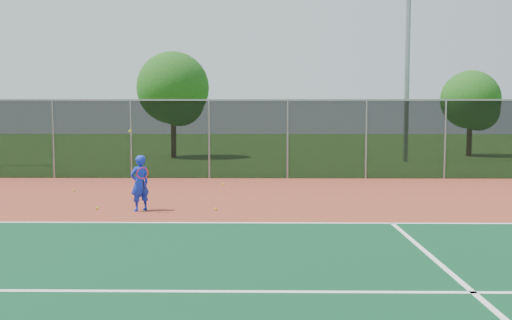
# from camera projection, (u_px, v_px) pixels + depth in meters

# --- Properties ---
(ground) EXTENTS (120.00, 120.00, 0.00)m
(ground) POSITION_uv_depth(u_px,v_px,m) (316.00, 258.00, 9.93)
(ground) COLOR #2A5919
(ground) RESTS_ON ground
(court_apron) EXTENTS (30.00, 20.00, 0.02)m
(court_apron) POSITION_uv_depth(u_px,v_px,m) (307.00, 233.00, 11.92)
(court_apron) COLOR #963A26
(court_apron) RESTS_ON ground
(court_lines) EXTENTS (22.10, 13.05, 0.00)m
(court_lines) POSITION_uv_depth(u_px,v_px,m) (470.00, 290.00, 8.02)
(court_lines) COLOR white
(court_lines) RESTS_ON court_apron
(fence_back) EXTENTS (30.00, 0.06, 3.03)m
(fence_back) POSITION_uv_depth(u_px,v_px,m) (287.00, 138.00, 21.76)
(fence_back) COLOR black
(fence_back) RESTS_ON court_apron
(tennis_player) EXTENTS (0.61, 0.72, 2.08)m
(tennis_player) POSITION_uv_depth(u_px,v_px,m) (140.00, 183.00, 14.53)
(tennis_player) COLOR #172FDA
(tennis_player) RESTS_ON court_apron
(practice_ball_0) EXTENTS (0.07, 0.07, 0.07)m
(practice_ball_0) POSITION_uv_depth(u_px,v_px,m) (223.00, 184.00, 19.76)
(practice_ball_0) COLOR #B7D518
(practice_ball_0) RESTS_ON court_apron
(practice_ball_1) EXTENTS (0.07, 0.07, 0.07)m
(practice_ball_1) POSITION_uv_depth(u_px,v_px,m) (74.00, 190.00, 18.24)
(practice_ball_1) COLOR #B7D518
(practice_ball_1) RESTS_ON court_apron
(practice_ball_2) EXTENTS (0.07, 0.07, 0.07)m
(practice_ball_2) POSITION_uv_depth(u_px,v_px,m) (97.00, 208.00, 14.79)
(practice_ball_2) COLOR #B7D518
(practice_ball_2) RESTS_ON court_apron
(practice_ball_5) EXTENTS (0.07, 0.07, 0.07)m
(practice_ball_5) POSITION_uv_depth(u_px,v_px,m) (216.00, 209.00, 14.68)
(practice_ball_5) COLOR #B7D518
(practice_ball_5) RESTS_ON court_apron
(floodlight_n) EXTENTS (0.90, 0.40, 12.09)m
(floodlight_n) POSITION_uv_depth(u_px,v_px,m) (408.00, 29.00, 29.02)
(floodlight_n) COLOR gray
(floodlight_n) RESTS_ON ground
(tree_back_left) EXTENTS (4.08, 4.08, 5.99)m
(tree_back_left) POSITION_uv_depth(u_px,v_px,m) (175.00, 91.00, 32.07)
(tree_back_left) COLOR #372114
(tree_back_left) RESTS_ON ground
(tree_back_mid) EXTENTS (3.42, 3.42, 5.02)m
(tree_back_mid) POSITION_uv_depth(u_px,v_px,m) (472.00, 102.00, 33.27)
(tree_back_mid) COLOR #372114
(tree_back_mid) RESTS_ON ground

